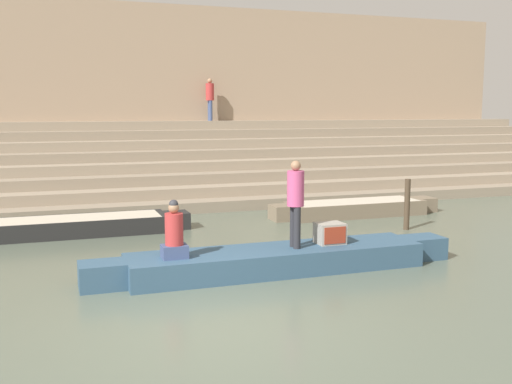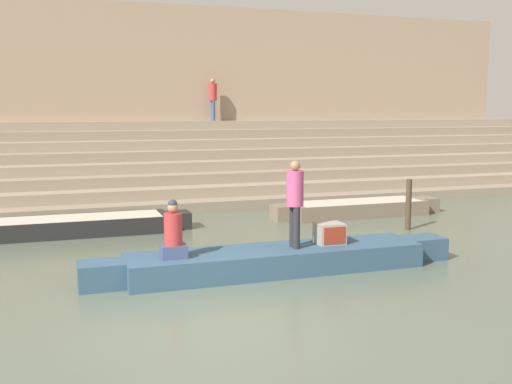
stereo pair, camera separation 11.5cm
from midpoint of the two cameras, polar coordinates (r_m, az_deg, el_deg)
name	(u,v)px [view 2 (the right image)]	position (r m, az deg, el deg)	size (l,w,h in m)	color
ground_plane	(215,325)	(8.60, -3.54, -12.55)	(120.00, 120.00, 0.00)	#566051
ghat_steps	(117,171)	(21.06, -12.94, 1.95)	(36.00, 6.37, 2.57)	gray
back_wall	(107,98)	(23.79, -13.84, 8.73)	(34.20, 1.28, 6.97)	tan
rowboat_main	(277,259)	(11.21, 2.27, -6.41)	(7.12, 1.28, 0.44)	#33516B
person_standing	(295,198)	(11.06, 4.03, -0.55)	(0.32, 0.32, 1.63)	#28282D
person_rowing	(173,234)	(10.46, -7.58, -4.03)	(0.44, 0.35, 1.02)	#3D4C75
tv_set	(330,233)	(11.59, 7.32, -3.93)	(0.52, 0.45, 0.40)	#9E998E
moored_boat_shore	(79,225)	(15.13, -16.30, -3.04)	(5.45, 1.23, 0.41)	black
moored_boat_distant	(357,208)	(17.31, 9.79, -1.50)	(5.09, 1.23, 0.41)	#756651
mooring_post	(408,205)	(15.46, 14.53, -1.17)	(0.14, 0.14, 1.28)	#473828
person_on_steps	(213,96)	(23.49, -3.99, 9.07)	(0.32, 0.32, 1.62)	#3D4C75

